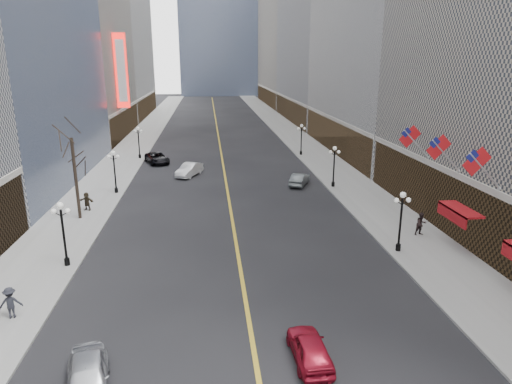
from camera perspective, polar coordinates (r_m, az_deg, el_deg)
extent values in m
cube|color=gray|center=(72.96, 6.70, 5.27)|extent=(6.00, 230.00, 0.15)
cube|color=gray|center=(72.22, -15.61, 4.67)|extent=(6.00, 230.00, 0.15)
cube|color=gold|center=(81.07, -4.63, 6.37)|extent=(0.25, 200.00, 0.02)
cube|color=#4A3831|center=(37.02, 27.68, -3.19)|extent=(2.80, 41.00, 5.00)
cube|color=#4A3831|center=(71.73, 10.57, 6.97)|extent=(2.80, 35.00, 5.00)
cube|color=#9C9C9F|center=(111.08, 11.47, 21.16)|extent=(26.00, 40.00, 48.00)
cube|color=#4A3831|center=(108.39, 4.87, 10.20)|extent=(2.80, 39.00, 5.00)
cube|color=#9F9484|center=(153.26, 6.52, 22.52)|extent=(26.00, 46.00, 62.00)
cube|color=#4A3831|center=(150.68, 1.76, 11.90)|extent=(2.80, 45.00, 5.00)
cube|color=#4A3831|center=(89.13, -16.83, 8.31)|extent=(2.80, 29.00, 5.00)
cube|color=#4A3831|center=(122.51, -13.98, 10.47)|extent=(2.80, 37.00, 5.00)
cylinder|color=black|center=(35.46, 17.34, -6.62)|extent=(0.36, 0.36, 0.50)
cylinder|color=black|center=(34.85, 17.58, -3.96)|extent=(0.16, 0.16, 4.00)
sphere|color=white|center=(34.16, 17.90, -0.33)|extent=(0.44, 0.44, 0.44)
sphere|color=white|center=(34.09, 17.16, -1.00)|extent=(0.36, 0.36, 0.36)
sphere|color=white|center=(34.45, 18.53, -0.95)|extent=(0.36, 0.36, 0.36)
cylinder|color=black|center=(51.55, 9.61, 0.98)|extent=(0.36, 0.36, 0.50)
cylinder|color=black|center=(51.13, 9.70, 2.87)|extent=(0.16, 0.16, 4.00)
sphere|color=white|center=(50.66, 9.82, 5.40)|extent=(0.44, 0.44, 0.44)
sphere|color=white|center=(50.62, 9.31, 4.95)|extent=(0.36, 0.36, 0.36)
sphere|color=white|center=(50.86, 10.29, 4.96)|extent=(0.36, 0.36, 0.36)
cylinder|color=black|center=(68.60, 5.63, 4.89)|extent=(0.36, 0.36, 0.50)
cylinder|color=black|center=(68.28, 5.67, 6.33)|extent=(0.16, 0.16, 4.00)
sphere|color=white|center=(67.93, 5.73, 8.24)|extent=(0.44, 0.44, 0.44)
sphere|color=white|center=(67.90, 5.34, 7.91)|extent=(0.36, 0.36, 0.36)
sphere|color=white|center=(68.08, 6.09, 7.91)|extent=(0.36, 0.36, 0.36)
cylinder|color=black|center=(34.16, -22.54, -8.04)|extent=(0.36, 0.36, 0.50)
cylinder|color=black|center=(33.52, -22.86, -5.30)|extent=(0.16, 0.16, 4.00)
sphere|color=white|center=(32.80, -23.30, -1.55)|extent=(0.44, 0.44, 0.44)
sphere|color=white|center=(33.05, -23.97, -2.23)|extent=(0.36, 0.36, 0.36)
sphere|color=white|center=(32.78, -22.47, -2.20)|extent=(0.36, 0.36, 0.36)
cylinder|color=black|center=(50.66, -17.06, 0.21)|extent=(0.36, 0.36, 0.50)
cylinder|color=black|center=(50.24, -17.22, 2.13)|extent=(0.16, 0.16, 4.00)
sphere|color=white|center=(49.76, -17.44, 4.70)|extent=(0.44, 0.44, 0.44)
sphere|color=white|center=(49.93, -17.91, 4.23)|extent=(0.36, 0.36, 0.36)
sphere|color=white|center=(49.75, -16.89, 4.28)|extent=(0.36, 0.36, 0.36)
cylinder|color=black|center=(67.93, -14.32, 4.35)|extent=(0.36, 0.36, 0.50)
cylinder|color=black|center=(67.61, -14.43, 5.80)|extent=(0.16, 0.16, 4.00)
sphere|color=white|center=(67.26, -14.56, 7.73)|extent=(0.44, 0.44, 0.44)
sphere|color=white|center=(67.38, -14.92, 7.38)|extent=(0.36, 0.36, 0.36)
sphere|color=white|center=(67.25, -14.16, 7.41)|extent=(0.36, 0.36, 0.36)
cylinder|color=#B2B2B7|center=(32.93, 26.72, 2.35)|extent=(2.49, 0.12, 2.49)
cube|color=red|center=(32.45, 25.89, 3.46)|extent=(1.94, 0.04, 1.94)
cube|color=navy|center=(32.20, 25.44, 4.06)|extent=(0.88, 0.06, 0.88)
cylinder|color=#B2B2B7|center=(37.12, 22.66, 4.22)|extent=(2.49, 0.12, 2.49)
cube|color=red|center=(36.70, 21.87, 5.22)|extent=(1.94, 0.04, 1.94)
cube|color=navy|center=(36.48, 21.44, 5.76)|extent=(0.88, 0.06, 0.88)
cylinder|color=#B2B2B7|center=(41.50, 19.43, 5.68)|extent=(2.49, 0.12, 2.49)
cube|color=red|center=(41.12, 18.69, 6.59)|extent=(1.94, 0.04, 1.94)
cube|color=navy|center=(40.92, 18.29, 7.08)|extent=(0.88, 0.06, 0.88)
cube|color=maroon|center=(36.54, 24.21, -1.99)|extent=(1.40, 4.00, 0.15)
cube|color=maroon|center=(36.34, 23.25, -2.64)|extent=(0.10, 4.00, 0.90)
cube|color=red|center=(81.12, -16.49, 14.31)|extent=(2.00, 0.50, 12.00)
cube|color=white|center=(81.11, -16.45, 14.31)|extent=(1.40, 0.55, 10.00)
cylinder|color=#2D231C|center=(42.70, -21.60, 1.54)|extent=(0.28, 0.28, 7.20)
imported|color=#B8BAC0|center=(22.02, -20.30, -20.91)|extent=(2.72, 4.73, 1.51)
imported|color=#BDBDBF|center=(56.53, -8.34, 2.77)|extent=(3.46, 4.98, 1.56)
imported|color=black|center=(64.44, -12.25, 4.18)|extent=(4.20, 5.89, 1.49)
imported|color=maroon|center=(22.74, 6.73, -18.81)|extent=(1.75, 4.07, 1.37)
imported|color=#4E5456|center=(51.92, 5.46, 1.58)|extent=(3.11, 4.48, 1.40)
imported|color=black|center=(38.87, 19.94, -3.77)|extent=(0.99, 0.67, 1.87)
imported|color=#202128|center=(28.68, -28.34, -12.08)|extent=(1.23, 0.70, 1.79)
imported|color=#2D2519|center=(45.44, -20.40, -1.09)|extent=(1.66, 0.97, 1.73)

